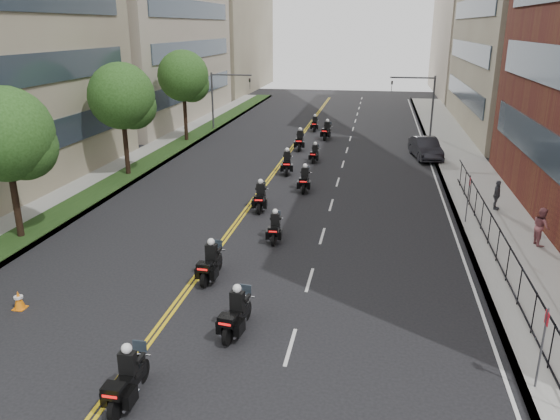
{
  "coord_description": "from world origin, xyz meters",
  "views": [
    {
      "loc": [
        5.56,
        -10.14,
        9.87
      ],
      "look_at": [
        1.42,
        13.03,
        1.91
      ],
      "focal_mm": 35.0,
      "sensor_mm": 36.0,
      "label": 1
    }
  ],
  "objects_px": {
    "motorcycle_2": "(211,264)",
    "parked_sedan": "(426,148)",
    "motorcycle_5": "(305,180)",
    "motorcycle_7": "(315,154)",
    "motorcycle_3": "(275,228)",
    "motorcycle_10": "(315,124)",
    "pedestrian_b": "(541,226)",
    "pedestrian_c": "(497,195)",
    "motorcycle_0": "(127,380)",
    "motorcycle_6": "(287,164)",
    "motorcycle_8": "(300,141)",
    "motorcycle_9": "(327,131)",
    "motorcycle_1": "(236,315)",
    "motorcycle_4": "(260,198)",
    "traffic_cone": "(19,300)"
  },
  "relations": [
    {
      "from": "motorcycle_2",
      "to": "parked_sedan",
      "type": "distance_m",
      "value": 25.84
    },
    {
      "from": "motorcycle_5",
      "to": "motorcycle_7",
      "type": "bearing_deg",
      "value": 90.21
    },
    {
      "from": "motorcycle_3",
      "to": "motorcycle_10",
      "type": "distance_m",
      "value": 29.35
    },
    {
      "from": "motorcycle_2",
      "to": "motorcycle_10",
      "type": "xyz_separation_m",
      "value": [
        0.28,
        33.98,
        -0.04
      ]
    },
    {
      "from": "pedestrian_b",
      "to": "motorcycle_3",
      "type": "bearing_deg",
      "value": 87.01
    },
    {
      "from": "pedestrian_c",
      "to": "motorcycle_0",
      "type": "bearing_deg",
      "value": 167.68
    },
    {
      "from": "motorcycle_2",
      "to": "motorcycle_6",
      "type": "relative_size",
      "value": 0.96
    },
    {
      "from": "motorcycle_3",
      "to": "motorcycle_6",
      "type": "distance_m",
      "value": 12.66
    },
    {
      "from": "motorcycle_3",
      "to": "motorcycle_5",
      "type": "distance_m",
      "value": 8.58
    },
    {
      "from": "motorcycle_3",
      "to": "motorcycle_8",
      "type": "relative_size",
      "value": 0.84
    },
    {
      "from": "motorcycle_7",
      "to": "motorcycle_9",
      "type": "distance_m",
      "value": 8.94
    },
    {
      "from": "motorcycle_2",
      "to": "motorcycle_8",
      "type": "xyz_separation_m",
      "value": [
        0.08,
        25.09,
        0.05
      ]
    },
    {
      "from": "motorcycle_1",
      "to": "parked_sedan",
      "type": "xyz_separation_m",
      "value": [
        8.13,
        27.58,
        0.12
      ]
    },
    {
      "from": "motorcycle_2",
      "to": "pedestrian_c",
      "type": "height_order",
      "value": "pedestrian_c"
    },
    {
      "from": "motorcycle_4",
      "to": "traffic_cone",
      "type": "xyz_separation_m",
      "value": [
        -6.35,
        -12.67,
        -0.35
      ]
    },
    {
      "from": "motorcycle_3",
      "to": "motorcycle_4",
      "type": "relative_size",
      "value": 0.89
    },
    {
      "from": "motorcycle_2",
      "to": "pedestrian_c",
      "type": "relative_size",
      "value": 1.42
    },
    {
      "from": "motorcycle_5",
      "to": "motorcycle_4",
      "type": "bearing_deg",
      "value": -116.84
    },
    {
      "from": "traffic_cone",
      "to": "motorcycle_1",
      "type": "bearing_deg",
      "value": -1.61
    },
    {
      "from": "motorcycle_10",
      "to": "motorcycle_6",
      "type": "bearing_deg",
      "value": -91.94
    },
    {
      "from": "motorcycle_1",
      "to": "motorcycle_2",
      "type": "height_order",
      "value": "motorcycle_1"
    },
    {
      "from": "motorcycle_5",
      "to": "pedestrian_b",
      "type": "distance_m",
      "value": 14.06
    },
    {
      "from": "motorcycle_1",
      "to": "parked_sedan",
      "type": "relative_size",
      "value": 0.48
    },
    {
      "from": "motorcycle_8",
      "to": "motorcycle_9",
      "type": "bearing_deg",
      "value": 66.92
    },
    {
      "from": "motorcycle_4",
      "to": "motorcycle_0",
      "type": "bearing_deg",
      "value": -96.41
    },
    {
      "from": "motorcycle_7",
      "to": "motorcycle_10",
      "type": "distance_m",
      "value": 13.02
    },
    {
      "from": "motorcycle_2",
      "to": "motorcycle_8",
      "type": "relative_size",
      "value": 0.93
    },
    {
      "from": "motorcycle_0",
      "to": "motorcycle_3",
      "type": "xyz_separation_m",
      "value": [
        1.77,
        12.46,
        -0.07
      ]
    },
    {
      "from": "motorcycle_9",
      "to": "motorcycle_1",
      "type": "bearing_deg",
      "value": -82.57
    },
    {
      "from": "motorcycle_10",
      "to": "pedestrian_b",
      "type": "height_order",
      "value": "pedestrian_b"
    },
    {
      "from": "motorcycle_1",
      "to": "motorcycle_4",
      "type": "xyz_separation_m",
      "value": [
        -1.93,
        12.91,
        0.01
      ]
    },
    {
      "from": "motorcycle_8",
      "to": "pedestrian_c",
      "type": "bearing_deg",
      "value": -50.2
    },
    {
      "from": "motorcycle_4",
      "to": "motorcycle_7",
      "type": "height_order",
      "value": "motorcycle_4"
    },
    {
      "from": "motorcycle_3",
      "to": "motorcycle_5",
      "type": "height_order",
      "value": "motorcycle_5"
    },
    {
      "from": "motorcycle_5",
      "to": "motorcycle_8",
      "type": "xyz_separation_m",
      "value": [
        -2.0,
        11.85,
        0.06
      ]
    },
    {
      "from": "motorcycle_0",
      "to": "traffic_cone",
      "type": "relative_size",
      "value": 3.27
    },
    {
      "from": "traffic_cone",
      "to": "motorcycle_8",
      "type": "bearing_deg",
      "value": 77.63
    },
    {
      "from": "motorcycle_0",
      "to": "motorcycle_10",
      "type": "height_order",
      "value": "motorcycle_0"
    },
    {
      "from": "motorcycle_8",
      "to": "pedestrian_b",
      "type": "bearing_deg",
      "value": -56.74
    },
    {
      "from": "motorcycle_0",
      "to": "parked_sedan",
      "type": "bearing_deg",
      "value": 73.06
    },
    {
      "from": "parked_sedan",
      "to": "motorcycle_2",
      "type": "bearing_deg",
      "value": -122.81
    },
    {
      "from": "pedestrian_b",
      "to": "traffic_cone",
      "type": "bearing_deg",
      "value": 106.13
    },
    {
      "from": "motorcycle_2",
      "to": "motorcycle_7",
      "type": "distance_m",
      "value": 21.12
    },
    {
      "from": "motorcycle_8",
      "to": "motorcycle_6",
      "type": "bearing_deg",
      "value": -91.52
    },
    {
      "from": "motorcycle_9",
      "to": "traffic_cone",
      "type": "distance_m",
      "value": 34.55
    },
    {
      "from": "motorcycle_7",
      "to": "motorcycle_9",
      "type": "bearing_deg",
      "value": 93.07
    },
    {
      "from": "motorcycle_1",
      "to": "motorcycle_3",
      "type": "relative_size",
      "value": 1.11
    },
    {
      "from": "motorcycle_2",
      "to": "motorcycle_7",
      "type": "height_order",
      "value": "motorcycle_2"
    },
    {
      "from": "motorcycle_6",
      "to": "motorcycle_8",
      "type": "height_order",
      "value": "motorcycle_8"
    },
    {
      "from": "motorcycle_8",
      "to": "traffic_cone",
      "type": "bearing_deg",
      "value": -105.44
    }
  ]
}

